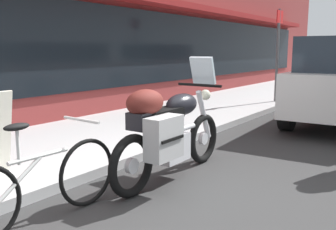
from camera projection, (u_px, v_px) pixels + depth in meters
ground_plane at (192, 206)px, 3.62m from camera, size 80.00×80.00×0.00m
storefront_building at (202, 2)px, 11.64m from camera, size 23.10×0.90×6.07m
sidewalk_curb at (263, 94)px, 12.42m from camera, size 30.00×2.82×0.12m
touring_motorcycle at (168, 129)px, 4.22m from camera, size 2.11×0.67×1.41m
parked_bicycle at (40, 184)px, 3.18m from camera, size 1.68×0.48×0.92m
parking_sign_pole at (278, 47)px, 9.93m from camera, size 0.44×0.07×2.43m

